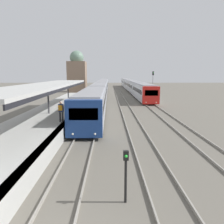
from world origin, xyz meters
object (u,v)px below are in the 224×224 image
object	(u,v)px
train_near	(101,89)
signal_post_near	(126,171)
signal_mast_far	(153,82)
person_on_platform	(61,110)
train_far	(132,85)

from	to	relation	value
train_near	signal_post_near	size ratio (longest dim) A/B	30.69
signal_post_near	signal_mast_far	xyz separation A→B (m)	(7.61, 33.79, 2.06)
signal_mast_far	train_near	bearing A→B (deg)	151.63
train_near	signal_post_near	xyz separation A→B (m)	(2.44, -39.22, -0.47)
person_on_platform	signal_mast_far	distance (m)	27.13
train_far	signal_post_near	world-z (taller)	train_far
person_on_platform	signal_post_near	world-z (taller)	person_on_platform
person_on_platform	train_far	size ratio (longest dim) A/B	0.03
train_near	train_far	world-z (taller)	train_near
train_far	signal_mast_far	size ratio (longest dim) A/B	11.30
train_far	signal_post_near	distance (m)	55.78
person_on_platform	train_near	size ratio (longest dim) A/B	0.03
train_far	signal_post_near	xyz separation A→B (m)	(-5.79, -55.48, -0.45)
signal_post_near	signal_mast_far	distance (m)	34.70
signal_mast_far	signal_post_near	bearing A→B (deg)	-102.69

